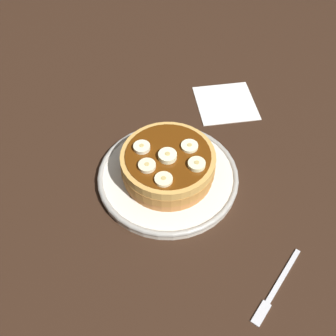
{
  "coord_description": "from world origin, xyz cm",
  "views": [
    {
      "loc": [
        -40.82,
        -5.28,
        53.2
      ],
      "look_at": [
        0.0,
        0.0,
        3.02
      ],
      "focal_mm": 43.79,
      "sensor_mm": 36.0,
      "label": 1
    }
  ],
  "objects_px": {
    "plate": "(168,176)",
    "pancake_stack": "(168,164)",
    "banana_slice_2": "(197,164)",
    "fork": "(275,290)",
    "banana_slice_0": "(169,156)",
    "banana_slice_4": "(165,180)",
    "banana_slice_1": "(190,146)",
    "banana_slice_3": "(142,147)",
    "napkin": "(226,103)",
    "banana_slice_5": "(147,166)"
  },
  "relations": [
    {
      "from": "plate",
      "to": "pancake_stack",
      "type": "relative_size",
      "value": 1.49
    },
    {
      "from": "banana_slice_2",
      "to": "fork",
      "type": "bearing_deg",
      "value": -141.44
    },
    {
      "from": "banana_slice_0",
      "to": "banana_slice_4",
      "type": "bearing_deg",
      "value": 179.13
    },
    {
      "from": "fork",
      "to": "banana_slice_1",
      "type": "bearing_deg",
      "value": 35.77
    },
    {
      "from": "banana_slice_2",
      "to": "banana_slice_3",
      "type": "bearing_deg",
      "value": 74.89
    },
    {
      "from": "banana_slice_0",
      "to": "banana_slice_1",
      "type": "height_order",
      "value": "banana_slice_0"
    },
    {
      "from": "banana_slice_3",
      "to": "fork",
      "type": "relative_size",
      "value": 0.22
    },
    {
      "from": "pancake_stack",
      "to": "napkin",
      "type": "xyz_separation_m",
      "value": [
        0.2,
        -0.09,
        -0.04
      ]
    },
    {
      "from": "banana_slice_0",
      "to": "banana_slice_1",
      "type": "bearing_deg",
      "value": -48.29
    },
    {
      "from": "plate",
      "to": "banana_slice_2",
      "type": "relative_size",
      "value": 8.64
    },
    {
      "from": "fork",
      "to": "banana_slice_5",
      "type": "bearing_deg",
      "value": 54.09
    },
    {
      "from": "pancake_stack",
      "to": "banana_slice_3",
      "type": "relative_size",
      "value": 5.87
    },
    {
      "from": "pancake_stack",
      "to": "banana_slice_0",
      "type": "distance_m",
      "value": 0.03
    },
    {
      "from": "pancake_stack",
      "to": "banana_slice_4",
      "type": "height_order",
      "value": "banana_slice_4"
    },
    {
      "from": "banana_slice_0",
      "to": "banana_slice_5",
      "type": "distance_m",
      "value": 0.04
    },
    {
      "from": "plate",
      "to": "napkin",
      "type": "bearing_deg",
      "value": -23.49
    },
    {
      "from": "banana_slice_3",
      "to": "fork",
      "type": "height_order",
      "value": "banana_slice_3"
    },
    {
      "from": "banana_slice_2",
      "to": "banana_slice_3",
      "type": "distance_m",
      "value": 0.09
    },
    {
      "from": "banana_slice_2",
      "to": "fork",
      "type": "height_order",
      "value": "banana_slice_2"
    },
    {
      "from": "banana_slice_0",
      "to": "banana_slice_4",
      "type": "relative_size",
      "value": 1.06
    },
    {
      "from": "banana_slice_3",
      "to": "banana_slice_4",
      "type": "height_order",
      "value": "banana_slice_3"
    },
    {
      "from": "banana_slice_4",
      "to": "banana_slice_5",
      "type": "xyz_separation_m",
      "value": [
        0.02,
        0.03,
        0.0
      ]
    },
    {
      "from": "banana_slice_1",
      "to": "banana_slice_2",
      "type": "bearing_deg",
      "value": -158.64
    },
    {
      "from": "banana_slice_3",
      "to": "banana_slice_5",
      "type": "xyz_separation_m",
      "value": [
        -0.04,
        -0.01,
        -0.0
      ]
    },
    {
      "from": "fork",
      "to": "banana_slice_3",
      "type": "bearing_deg",
      "value": 49.78
    },
    {
      "from": "banana_slice_1",
      "to": "banana_slice_5",
      "type": "distance_m",
      "value": 0.08
    },
    {
      "from": "banana_slice_1",
      "to": "fork",
      "type": "bearing_deg",
      "value": -144.23
    },
    {
      "from": "plate",
      "to": "banana_slice_2",
      "type": "height_order",
      "value": "banana_slice_2"
    },
    {
      "from": "banana_slice_1",
      "to": "pancake_stack",
      "type": "bearing_deg",
      "value": 119.2
    },
    {
      "from": "banana_slice_0",
      "to": "banana_slice_2",
      "type": "distance_m",
      "value": 0.04
    },
    {
      "from": "banana_slice_2",
      "to": "napkin",
      "type": "relative_size",
      "value": 0.24
    },
    {
      "from": "plate",
      "to": "banana_slice_2",
      "type": "distance_m",
      "value": 0.07
    },
    {
      "from": "banana_slice_4",
      "to": "napkin",
      "type": "xyz_separation_m",
      "value": [
        0.25,
        -0.08,
        -0.06
      ]
    },
    {
      "from": "banana_slice_2",
      "to": "plate",
      "type": "bearing_deg",
      "value": 70.66
    },
    {
      "from": "pancake_stack",
      "to": "banana_slice_5",
      "type": "distance_m",
      "value": 0.05
    },
    {
      "from": "plate",
      "to": "pancake_stack",
      "type": "height_order",
      "value": "pancake_stack"
    },
    {
      "from": "plate",
      "to": "pancake_stack",
      "type": "bearing_deg",
      "value": 6.85
    },
    {
      "from": "banana_slice_3",
      "to": "napkin",
      "type": "bearing_deg",
      "value": -33.84
    },
    {
      "from": "plate",
      "to": "banana_slice_4",
      "type": "distance_m",
      "value": 0.07
    },
    {
      "from": "banana_slice_1",
      "to": "banana_slice_2",
      "type": "distance_m",
      "value": 0.04
    },
    {
      "from": "banana_slice_5",
      "to": "fork",
      "type": "bearing_deg",
      "value": -125.91
    },
    {
      "from": "pancake_stack",
      "to": "banana_slice_5",
      "type": "bearing_deg",
      "value": 137.72
    },
    {
      "from": "pancake_stack",
      "to": "banana_slice_2",
      "type": "relative_size",
      "value": 5.81
    },
    {
      "from": "banana_slice_3",
      "to": "banana_slice_4",
      "type": "bearing_deg",
      "value": -142.76
    },
    {
      "from": "pancake_stack",
      "to": "banana_slice_3",
      "type": "height_order",
      "value": "banana_slice_3"
    },
    {
      "from": "plate",
      "to": "napkin",
      "type": "height_order",
      "value": "plate"
    },
    {
      "from": "plate",
      "to": "banana_slice_1",
      "type": "bearing_deg",
      "value": -57.19
    },
    {
      "from": "banana_slice_2",
      "to": "fork",
      "type": "distance_m",
      "value": 0.21
    },
    {
      "from": "banana_slice_3",
      "to": "fork",
      "type": "bearing_deg",
      "value": -130.22
    },
    {
      "from": "banana_slice_4",
      "to": "pancake_stack",
      "type": "bearing_deg",
      "value": 2.2
    }
  ]
}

